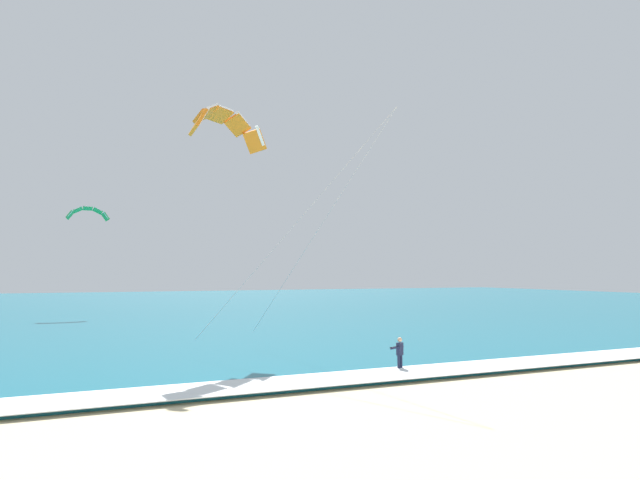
% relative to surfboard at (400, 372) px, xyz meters
% --- Properties ---
extents(sea, '(200.00, 120.00, 0.20)m').
position_rel_surfboard_xyz_m(sea, '(3.64, 57.91, 0.07)').
color(sea, '#146075').
rests_on(sea, ground).
extents(surf_foam, '(200.00, 2.82, 0.04)m').
position_rel_surfboard_xyz_m(surf_foam, '(3.64, -1.09, 0.19)').
color(surf_foam, white).
rests_on(surf_foam, sea).
extents(surfboard, '(1.02, 1.45, 0.09)m').
position_rel_surfboard_xyz_m(surfboard, '(0.00, 0.00, 0.00)').
color(surfboard, '#239EC6').
rests_on(surfboard, ground).
extents(kitesurfer, '(0.67, 0.66, 1.69)m').
position_rel_surfboard_xyz_m(kitesurfer, '(-0.01, 0.02, 0.91)').
color(kitesurfer, '#191E38').
rests_on(kitesurfer, ground).
extents(kite_primary, '(9.07, 10.45, 13.47)m').
position_rel_surfboard_xyz_m(kite_primary, '(-6.46, 8.91, 13.63)').
color(kite_primary, orange).
extents(kite_distant, '(4.44, 1.31, 1.60)m').
position_rel_surfboard_xyz_m(kite_distant, '(-13.55, 41.60, 11.36)').
color(kite_distant, green).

